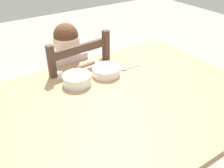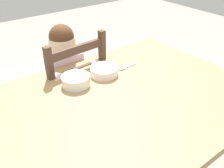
# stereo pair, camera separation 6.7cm
# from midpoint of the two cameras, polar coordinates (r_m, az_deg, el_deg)

# --- Properties ---
(dining_table) EXTENTS (1.37, 1.00, 0.73)m
(dining_table) POSITION_cam_midpoint_polar(r_m,az_deg,el_deg) (1.32, 1.15, -6.39)
(dining_table) COLOR #9C7953
(dining_table) RESTS_ON ground
(dining_chair) EXTENTS (0.45, 0.45, 0.92)m
(dining_chair) POSITION_cam_midpoint_polar(r_m,az_deg,el_deg) (1.80, -10.62, -2.63)
(dining_chair) COLOR #4A3025
(dining_chair) RESTS_ON ground
(child_figure) EXTENTS (0.32, 0.31, 0.96)m
(child_figure) POSITION_cam_midpoint_polar(r_m,az_deg,el_deg) (1.70, -11.22, 2.35)
(child_figure) COLOR silver
(child_figure) RESTS_ON ground
(bowl_of_peas) EXTENTS (0.16, 0.16, 0.05)m
(bowl_of_peas) POSITION_cam_midpoint_polar(r_m,az_deg,el_deg) (1.46, -3.11, 2.99)
(bowl_of_peas) COLOR white
(bowl_of_peas) RESTS_ON dining_table
(bowl_of_carrots) EXTENTS (0.16, 0.16, 0.06)m
(bowl_of_carrots) POSITION_cam_midpoint_polar(r_m,az_deg,el_deg) (1.37, -9.61, 0.87)
(bowl_of_carrots) COLOR white
(bowl_of_carrots) RESTS_ON dining_table
(spoon) EXTENTS (0.14, 0.03, 0.01)m
(spoon) POSITION_cam_midpoint_polar(r_m,az_deg,el_deg) (1.53, 1.52, 3.70)
(spoon) COLOR silver
(spoon) RESTS_ON dining_table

